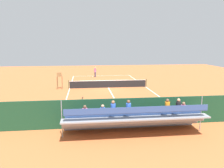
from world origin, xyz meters
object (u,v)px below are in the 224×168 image
Objects in this scene: tennis_net at (108,84)px; tennis_player at (95,71)px; tennis_racket at (93,77)px; tennis_ball_near at (89,78)px; bleacher_stand at (135,119)px; umpire_chair at (60,79)px; equipment_bag at (145,120)px; line_judge at (81,109)px; courtside_bench at (165,113)px.

tennis_player is (1.25, -9.65, 0.51)m from tennis_net.
tennis_racket is 8.74× the size of tennis_ball_near.
umpire_chair is (6.32, -15.20, 0.33)m from bleacher_stand.
equipment_bag is 4.75m from line_judge.
bleacher_stand is 2.43m from equipment_bag.
tennis_net is at bearing -104.54° from line_judge.
tennis_ball_near is (-3.93, -8.73, -1.28)m from umpire_chair.
bleacher_stand is 5.03× the size of courtside_bench.
umpire_chair reaches higher than tennis_net.
courtside_bench is at bearing 103.38° from tennis_ball_near.
bleacher_stand is 25.54m from tennis_racket.
tennis_net is at bearing -84.50° from equipment_bag.
bleacher_stand is at bearing 90.46° from tennis_net.
line_judge is at bearing -5.39° from equipment_bag.
tennis_net is 1.14× the size of bleacher_stand.
tennis_ball_near is (0.62, 1.53, 0.02)m from tennis_racket.
bleacher_stand is 10.07× the size of equipment_bag.
tennis_racket is at bearing -80.66° from tennis_net.
equipment_bag is 22.24m from tennis_ball_near.
courtside_bench is 22.44m from tennis_ball_near.
bleacher_stand reaches higher than equipment_bag.
tennis_racket is at bearing -46.12° from tennis_player.
tennis_net reaches higher than equipment_bag.
umpire_chair is 2.38× the size of equipment_bag.
equipment_bag is (1.63, 0.13, -0.38)m from courtside_bench.
bleacher_stand reaches higher than courtside_bench.
umpire_chair is at bearing -77.49° from line_judge.
tennis_player is (4.16, -22.93, 0.46)m from courtside_bench.
tennis_net is 8.86m from tennis_ball_near.
tennis_net is 13.59m from courtside_bench.
bleacher_stand is at bearing 59.51° from equipment_bag.
umpire_chair is 3.71× the size of tennis_racket.
equipment_bag reaches higher than tennis_racket.
tennis_net is 11.44× the size of equipment_bag.
equipment_bag is (-1.29, 13.40, -0.32)m from tennis_net.
bleacher_stand is at bearing 94.00° from tennis_racket.
bleacher_stand is 137.27× the size of tennis_ball_near.
bleacher_stand reaches higher than tennis_ball_near.
courtside_bench reaches higher than tennis_racket.
tennis_player is 1.16m from tennis_racket.
tennis_ball_near is at bearing -80.78° from equipment_bag.
bleacher_stand reaches higher than line_judge.
tennis_net is at bearing -178.38° from umpire_chair.
tennis_racket is 0.30× the size of line_judge.
courtside_bench reaches higher than tennis_ball_near.
tennis_ball_near is (5.19, -21.83, -0.53)m from courtside_bench.
courtside_bench reaches higher than equipment_bag.
umpire_chair is (6.20, 0.18, 0.81)m from tennis_net.
umpire_chair is 9.66m from tennis_ball_near.
tennis_net reaches higher than tennis_ball_near.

